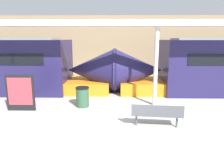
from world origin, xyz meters
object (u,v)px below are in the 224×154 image
at_px(trash_bin, 82,97).
at_px(support_column_near, 156,67).
at_px(poster_board, 20,93).
at_px(bench_near, 157,113).

bearing_deg(trash_bin, support_column_near, 4.47).
distance_m(poster_board, support_column_near, 6.25).
bearing_deg(support_column_near, trash_bin, -175.53).
bearing_deg(bench_near, poster_board, 169.93).
bearing_deg(support_column_near, bench_near, -99.04).
xyz_separation_m(bench_near, trash_bin, (-3.06, 2.21, -0.06)).
relative_size(bench_near, poster_board, 1.15).
distance_m(trash_bin, support_column_near, 3.73).
relative_size(poster_board, support_column_near, 0.44).
bearing_deg(bench_near, support_column_near, 86.67).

